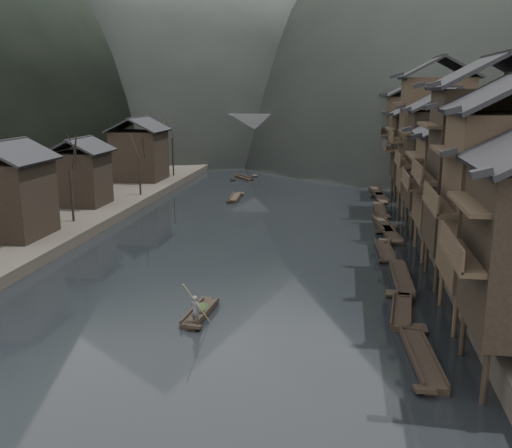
# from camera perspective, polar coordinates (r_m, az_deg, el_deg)

# --- Properties ---
(water) EXTENTS (300.00, 300.00, 0.00)m
(water) POSITION_cam_1_polar(r_m,az_deg,el_deg) (37.47, -3.88, -7.65)
(water) COLOR black
(water) RESTS_ON ground
(left_bank) EXTENTS (40.00, 200.00, 1.20)m
(left_bank) POSITION_cam_1_polar(r_m,az_deg,el_deg) (86.55, -20.98, 3.96)
(left_bank) COLOR #2D2823
(left_bank) RESTS_ON ground
(stilt_houses) EXTENTS (9.00, 67.60, 16.96)m
(stilt_houses) POSITION_cam_1_polar(r_m,az_deg,el_deg) (54.66, 18.96, 7.94)
(stilt_houses) COLOR black
(stilt_houses) RESTS_ON ground
(left_houses) EXTENTS (8.10, 53.20, 8.73)m
(left_houses) POSITION_cam_1_polar(r_m,az_deg,el_deg) (61.67, -18.68, 5.43)
(left_houses) COLOR black
(left_houses) RESTS_ON left_bank
(bare_trees) EXTENTS (3.95, 60.18, 7.89)m
(bare_trees) POSITION_cam_1_polar(r_m,az_deg,el_deg) (61.67, -15.06, 6.39)
(bare_trees) COLOR black
(bare_trees) RESTS_ON left_bank
(moored_sampans) EXTENTS (2.59, 57.10, 0.47)m
(moored_sampans) POSITION_cam_1_polar(r_m,az_deg,el_deg) (54.47, 12.99, -1.03)
(moored_sampans) COLOR black
(moored_sampans) RESTS_ON water
(midriver_boats) EXTENTS (18.16, 27.47, 0.45)m
(midriver_boats) POSITION_cam_1_polar(r_m,az_deg,el_deg) (83.36, 2.38, 4.23)
(midriver_boats) COLOR black
(midriver_boats) RESTS_ON water
(stone_bridge) EXTENTS (40.00, 6.00, 9.00)m
(stone_bridge) POSITION_cam_1_polar(r_m,az_deg,el_deg) (106.71, 4.68, 8.85)
(stone_bridge) COLOR #4C4C4F
(stone_bridge) RESTS_ON ground
(hero_sampan) EXTENTS (1.39, 4.83, 0.43)m
(hero_sampan) POSITION_cam_1_polar(r_m,az_deg,el_deg) (35.08, -5.58, -8.83)
(hero_sampan) COLOR black
(hero_sampan) RESTS_ON water
(cargo_heap) EXTENTS (1.05, 1.38, 0.63)m
(cargo_heap) POSITION_cam_1_polar(r_m,az_deg,el_deg) (35.08, -5.54, -7.87)
(cargo_heap) COLOR black
(cargo_heap) RESTS_ON hero_sampan
(boatman) EXTENTS (0.76, 0.67, 1.74)m
(boatman) POSITION_cam_1_polar(r_m,az_deg,el_deg) (33.14, -6.09, -8.16)
(boatman) COLOR #4C4C4E
(boatman) RESTS_ON hero_sampan
(bamboo_pole) EXTENTS (1.17, 2.35, 3.44)m
(bamboo_pole) POSITION_cam_1_polar(r_m,az_deg,el_deg) (32.24, -5.85, -3.90)
(bamboo_pole) COLOR #8C7A51
(bamboo_pole) RESTS_ON boatman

